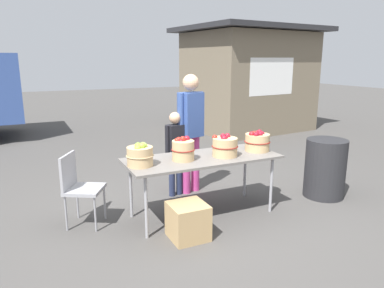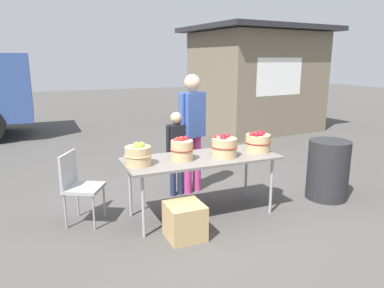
{
  "view_description": "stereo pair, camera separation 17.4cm",
  "coord_description": "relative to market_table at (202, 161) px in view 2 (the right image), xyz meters",
  "views": [
    {
      "loc": [
        -1.92,
        -3.78,
        1.92
      ],
      "look_at": [
        0.0,
        0.3,
        0.85
      ],
      "focal_mm": 33.68,
      "sensor_mm": 36.0,
      "label": 1
    },
    {
      "loc": [
        -1.77,
        -3.85,
        1.92
      ],
      "look_at": [
        0.0,
        0.3,
        0.85
      ],
      "focal_mm": 33.68,
      "sensor_mm": 36.0,
      "label": 2
    }
  ],
  "objects": [
    {
      "name": "ground_plane",
      "position": [
        0.0,
        0.0,
        -0.71
      ],
      "size": [
        40.0,
        40.0,
        0.0
      ],
      "primitive_type": "plane",
      "color": "#474442"
    },
    {
      "name": "apple_basket_green_0",
      "position": [
        -0.8,
        -0.03,
        0.16
      ],
      "size": [
        0.31,
        0.31,
        0.27
      ],
      "color": "tan",
      "rests_on": "market_table"
    },
    {
      "name": "food_kiosk",
      "position": [
        3.76,
        4.66,
        0.68
      ],
      "size": [
        3.79,
        3.25,
        2.74
      ],
      "rotation": [
        0.0,
        0.0,
        0.11
      ],
      "color": "#726651",
      "rests_on": "ground"
    },
    {
      "name": "vendor_adult",
      "position": [
        0.21,
        0.79,
        0.3
      ],
      "size": [
        0.44,
        0.3,
        1.72
      ],
      "rotation": [
        0.0,
        0.0,
        3.42
      ],
      "color": "#CC3F8C",
      "rests_on": "ground"
    },
    {
      "name": "child_customer",
      "position": [
        -0.05,
        0.75,
        0.01
      ],
      "size": [
        0.32,
        0.2,
        1.21
      ],
      "rotation": [
        0.0,
        0.0,
        3.32
      ],
      "color": "#262D4C",
      "rests_on": "ground"
    },
    {
      "name": "folding_chair",
      "position": [
        -1.43,
        0.36,
        -0.2
      ],
      "size": [
        0.55,
        0.55,
        0.86
      ],
      "rotation": [
        0.0,
        0.0,
        1.06
      ],
      "color": "#99999E",
      "rests_on": "ground"
    },
    {
      "name": "trash_barrel",
      "position": [
        1.86,
        -0.18,
        -0.29
      ],
      "size": [
        0.56,
        0.56,
        0.83
      ],
      "primitive_type": "cylinder",
      "color": "#262628",
      "rests_on": "ground"
    },
    {
      "name": "apple_basket_red_1",
      "position": [
        0.27,
        -0.08,
        0.17
      ],
      "size": [
        0.33,
        0.33,
        0.28
      ],
      "color": "tan",
      "rests_on": "market_table"
    },
    {
      "name": "apple_basket_red_0",
      "position": [
        -0.27,
        -0.02,
        0.18
      ],
      "size": [
        0.28,
        0.28,
        0.29
      ],
      "color": "tan",
      "rests_on": "market_table"
    },
    {
      "name": "market_table",
      "position": [
        0.0,
        0.0,
        0.0
      ],
      "size": [
        1.9,
        0.76,
        0.75
      ],
      "color": "slate",
      "rests_on": "ground"
    },
    {
      "name": "apple_basket_red_2",
      "position": [
        0.79,
        -0.02,
        0.17
      ],
      "size": [
        0.34,
        0.34,
        0.27
      ],
      "color": "tan",
      "rests_on": "market_table"
    },
    {
      "name": "produce_crate",
      "position": [
        -0.42,
        -0.49,
        -0.51
      ],
      "size": [
        0.39,
        0.39,
        0.39
      ],
      "primitive_type": "cube",
      "color": "tan",
      "rests_on": "ground"
    }
  ]
}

